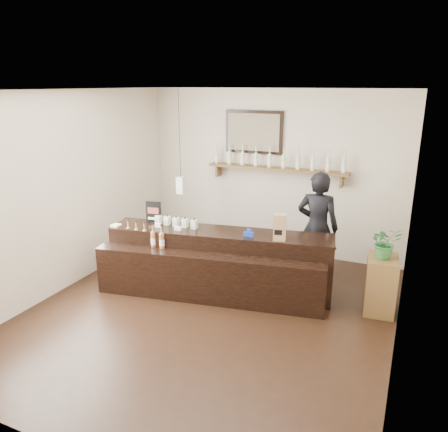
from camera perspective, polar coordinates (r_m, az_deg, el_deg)
ground at (r=5.85m, az=-1.86°, el=-12.48°), size 5.00×5.00×0.00m
room_shell at (r=5.22m, az=-2.04°, el=4.01°), size 5.00×5.00×5.00m
back_wall_decor at (r=7.43m, az=5.00°, el=8.28°), size 2.66×0.96×1.69m
counter at (r=6.20m, az=-1.05°, el=-6.38°), size 3.21×1.38×1.03m
promo_sign at (r=6.53m, az=-9.19°, el=0.48°), size 0.23×0.07×0.33m
paper_bag at (r=5.77m, az=7.29°, el=-1.49°), size 0.19×0.16×0.36m
tape_dispenser at (r=5.91m, az=3.25°, el=-2.30°), size 0.14×0.07×0.11m
side_cabinet at (r=6.07m, az=19.78°, el=-8.41°), size 0.43×0.55×0.75m
potted_plant at (r=5.86m, az=20.34°, el=-3.25°), size 0.48×0.46×0.41m
shopkeeper at (r=6.53m, az=12.14°, el=-0.56°), size 0.70×0.46×1.90m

